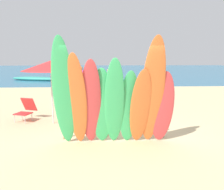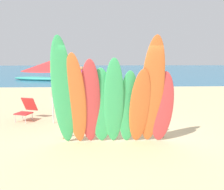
# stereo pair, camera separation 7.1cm
# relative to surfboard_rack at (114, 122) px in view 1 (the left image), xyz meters

# --- Properties ---
(ground) EXTENTS (60.00, 60.00, 0.00)m
(ground) POSITION_rel_surfboard_rack_xyz_m (0.00, 14.00, -0.47)
(ground) COLOR #D3BC8C
(ocean_water) EXTENTS (60.00, 40.00, 0.02)m
(ocean_water) POSITION_rel_surfboard_rack_xyz_m (0.00, 30.81, -0.46)
(ocean_water) COLOR teal
(ocean_water) RESTS_ON ground
(surfboard_rack) EXTENTS (2.88, 0.07, 0.59)m
(surfboard_rack) POSITION_rel_surfboard_rack_xyz_m (0.00, 0.00, 0.00)
(surfboard_rack) COLOR brown
(surfboard_rack) RESTS_ON ground
(surfboard_green_0) EXTENTS (0.52, 1.04, 2.73)m
(surfboard_green_0) POSITION_rel_surfboard_rack_xyz_m (-1.25, -0.70, 0.90)
(surfboard_green_0) COLOR #38B266
(surfboard_green_0) RESTS_ON ground
(surfboard_orange_1) EXTENTS (0.54, 0.95, 2.37)m
(surfboard_orange_1) POSITION_rel_surfboard_rack_xyz_m (-0.95, -0.65, 0.71)
(surfboard_orange_1) COLOR orange
(surfboard_orange_1) RESTS_ON ground
(surfboard_red_2) EXTENTS (0.56, 0.88, 2.23)m
(surfboard_red_2) POSITION_rel_surfboard_rack_xyz_m (-0.62, -0.58, 0.65)
(surfboard_red_2) COLOR #D13D42
(surfboard_red_2) RESTS_ON ground
(surfboard_green_3) EXTENTS (0.59, 0.69, 2.02)m
(surfboard_green_3) POSITION_rel_surfboard_rack_xyz_m (-0.35, -0.50, 0.54)
(surfboard_green_3) COLOR #38B266
(surfboard_green_3) RESTS_ON ground
(surfboard_green_4) EXTENTS (0.51, 0.84, 2.25)m
(surfboard_green_4) POSITION_rel_surfboard_rack_xyz_m (-0.03, -0.60, 0.66)
(surfboard_green_4) COLOR #38B266
(surfboard_green_4) RESTS_ON ground
(surfboard_green_5) EXTENTS (0.50, 0.65, 1.95)m
(surfboard_green_5) POSITION_rel_surfboard_rack_xyz_m (0.34, -0.51, 0.51)
(surfboard_green_5) COLOR #38B266
(surfboard_green_5) RESTS_ON ground
(surfboard_orange_6) EXTENTS (0.55, 0.83, 2.00)m
(surfboard_orange_6) POSITION_rel_surfboard_rack_xyz_m (0.62, -0.60, 0.53)
(surfboard_orange_6) COLOR orange
(surfboard_orange_6) RESTS_ON ground
(surfboard_orange_7) EXTENTS (0.61, 1.08, 2.74)m
(surfboard_orange_7) POSITION_rel_surfboard_rack_xyz_m (0.89, -0.69, 0.90)
(surfboard_orange_7) COLOR orange
(surfboard_orange_7) RESTS_ON ground
(surfboard_red_8) EXTENTS (0.61, 0.75, 1.94)m
(surfboard_red_8) POSITION_rel_surfboard_rack_xyz_m (1.19, -0.54, 0.50)
(surfboard_red_8) COLOR #D13D42
(surfboard_red_8) RESTS_ON ground
(beachgoer_by_water) EXTENTS (0.64, 0.27, 1.70)m
(beachgoer_by_water) POSITION_rel_surfboard_rack_xyz_m (-1.52, 7.33, 0.51)
(beachgoer_by_water) COLOR #9E704C
(beachgoer_by_water) RESTS_ON ground
(beachgoer_strolling) EXTENTS (0.39, 0.56, 1.49)m
(beachgoer_strolling) POSITION_rel_surfboard_rack_xyz_m (-1.16, 5.58, 0.39)
(beachgoer_strolling) COLOR beige
(beachgoer_strolling) RESTS_ON ground
(beachgoer_photographing) EXTENTS (0.44, 0.43, 1.53)m
(beachgoer_photographing) POSITION_rel_surfboard_rack_xyz_m (0.12, 7.43, 0.42)
(beachgoer_photographing) COLOR #9E704C
(beachgoer_photographing) RESTS_ON ground
(beach_chair_red) EXTENTS (0.71, 0.84, 0.81)m
(beach_chair_red) POSITION_rel_surfboard_rack_xyz_m (-3.02, 1.93, -0.04)
(beach_chair_red) COLOR #B7B7BC
(beach_chair_red) RESTS_ON ground
(beach_umbrella) EXTENTS (1.90, 1.90, 2.13)m
(beach_umbrella) POSITION_rel_surfboard_rack_xyz_m (-2.00, 1.52, 1.49)
(beach_umbrella) COLOR silver
(beach_umbrella) RESTS_ON ground
(distant_boat) EXTENTS (4.99, 2.29, 0.40)m
(distant_boat) POSITION_rel_surfboard_rack_xyz_m (-6.48, 15.63, -0.29)
(distant_boat) COLOR teal
(distant_boat) RESTS_ON ground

